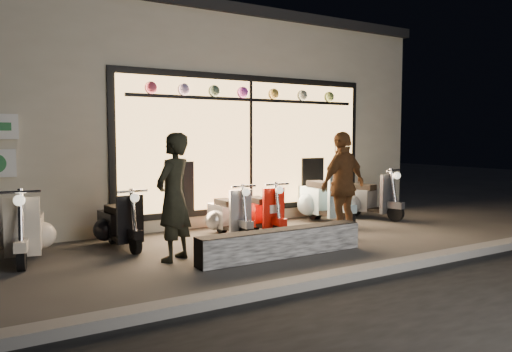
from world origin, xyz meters
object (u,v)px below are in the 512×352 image
Objects in this scene: man at (174,197)px; woman at (343,185)px; graffiti_barrier at (282,243)px; scooter_silver at (227,215)px; scooter_red at (260,213)px.

woman reaches higher than man.
man reaches higher than graffiti_barrier.
woman is (1.59, 0.53, 0.69)m from graffiti_barrier.
scooter_silver is 0.68× the size of woman.
scooter_red is 0.71× the size of man.
man is 0.98× the size of woman.
woman is at bearing 144.29° from man.
graffiti_barrier is at bearing 6.89° from woman.
graffiti_barrier is 1.81m from scooter_red.
graffiti_barrier is 1.45× the size of woman.
man is (-1.37, 0.61, 0.68)m from graffiti_barrier.
scooter_red reaches higher than graffiti_barrier.
graffiti_barrier is 1.81m from woman.
scooter_red is 0.70× the size of woman.
scooter_red is at bearing -8.98° from scooter_silver.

